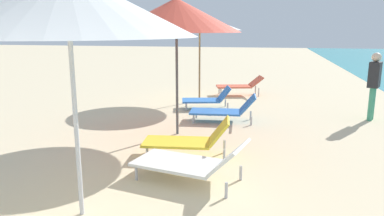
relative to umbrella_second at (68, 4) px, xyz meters
name	(u,v)px	position (x,y,z in m)	size (l,w,h in m)	color
umbrella_second	(68,4)	(0.00, 0.00, 0.00)	(2.59, 2.59, 2.65)	silver
lounger_second_shoreside	(192,161)	(1.01, 1.15, -1.99)	(1.63, 1.01, 0.60)	white
umbrella_third	(176,15)	(0.26, 3.29, 0.00)	(2.41, 2.41, 2.63)	#4C4C51
lounger_third_shoreside	(225,110)	(1.05, 4.46, -2.00)	(1.48, 0.72, 0.61)	blue
lounger_third_inland	(189,139)	(0.78, 2.07, -1.97)	(1.43, 0.74, 0.64)	yellow
umbrella_farthest	(200,22)	(0.04, 6.73, -0.08)	(2.31, 2.31, 2.46)	olive
lounger_farthest_shoreside	(240,85)	(1.12, 7.78, -1.95)	(1.49, 0.90, 0.59)	#D8593F
lounger_farthest_inland	(208,99)	(0.46, 5.71, -2.00)	(1.33, 0.86, 0.57)	blue
person_walking_near	(374,80)	(4.26, 5.29, -1.36)	(0.34, 0.42, 1.51)	#3F9972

